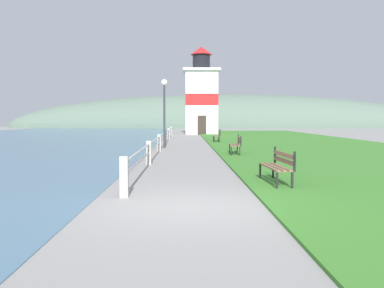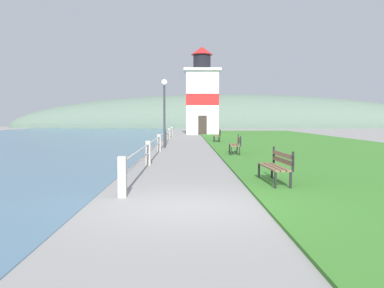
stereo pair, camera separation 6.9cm
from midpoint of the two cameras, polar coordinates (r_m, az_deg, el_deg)
ground_plane at (r=8.46m, az=-0.68°, el=-8.36°), size 160.00×160.00×0.00m
grass_verge at (r=28.83m, az=14.19°, el=-0.02°), size 12.00×58.47×0.06m
seawall_railing at (r=25.41m, az=-4.04°, el=0.78°), size 0.18×32.31×0.90m
park_bench_near at (r=11.31m, az=11.28°, el=-2.67°), size 0.56×1.86×0.94m
park_bench_midway at (r=20.23m, az=5.85°, el=0.07°), size 0.59×1.97×0.94m
park_bench_far at (r=30.66m, az=3.38°, el=1.23°), size 0.54×1.75×0.94m
lighthouse at (r=46.14m, az=1.21°, el=6.26°), size 3.90×3.90×9.34m
lamp_post at (r=24.77m, az=-3.79°, el=5.79°), size 0.36×0.36×3.96m
distant_hillside at (r=77.70m, az=4.97°, el=2.19°), size 80.00×16.00×12.00m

